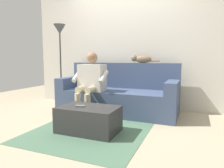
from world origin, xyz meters
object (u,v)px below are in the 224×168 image
(couch, at_px, (118,96))
(cat_on_backrest, at_px, (141,59))
(coffee_table, at_px, (89,119))
(remote_gray, at_px, (80,106))
(floor_lamp, at_px, (60,39))
(person_solo_seated, at_px, (91,80))

(couch, distance_m, cat_on_backrest, 0.81)
(coffee_table, xyz_separation_m, cat_on_backrest, (-0.35, -1.42, 0.81))
(cat_on_backrest, relative_size, remote_gray, 4.36)
(cat_on_backrest, relative_size, floor_lamp, 0.32)
(coffee_table, xyz_separation_m, person_solo_seated, (0.36, -0.75, 0.45))
(couch, distance_m, coffee_table, 1.15)
(remote_gray, height_order, floor_lamp, floor_lamp)
(coffee_table, height_order, cat_on_backrest, cat_on_backrest)
(remote_gray, bearing_deg, person_solo_seated, 87.56)
(person_solo_seated, bearing_deg, remote_gray, 108.36)
(person_solo_seated, bearing_deg, couch, -133.22)
(person_solo_seated, relative_size, floor_lamp, 0.65)
(couch, height_order, coffee_table, couch)
(floor_lamp, bearing_deg, couch, 174.02)
(couch, xyz_separation_m, cat_on_backrest, (-0.35, -0.28, 0.67))
(person_solo_seated, distance_m, remote_gray, 0.89)
(couch, xyz_separation_m, coffee_table, (0.00, 1.14, -0.14))
(couch, xyz_separation_m, person_solo_seated, (0.36, 0.39, 0.32))
(cat_on_backrest, bearing_deg, couch, 38.50)
(couch, bearing_deg, coffee_table, 90.00)
(remote_gray, bearing_deg, cat_on_backrest, 52.27)
(couch, xyz_separation_m, remote_gray, (0.10, 1.19, 0.05))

